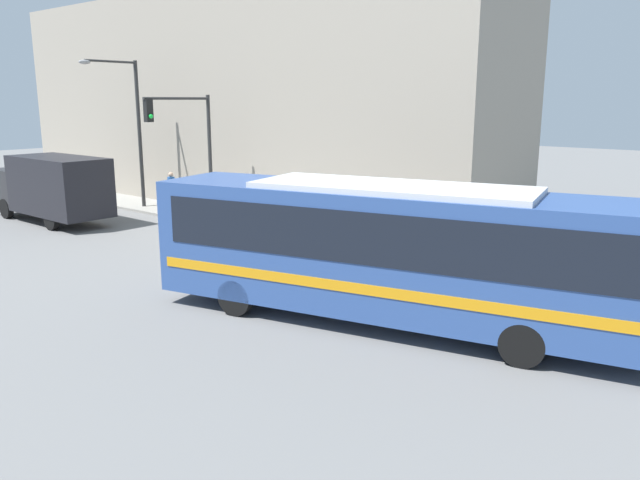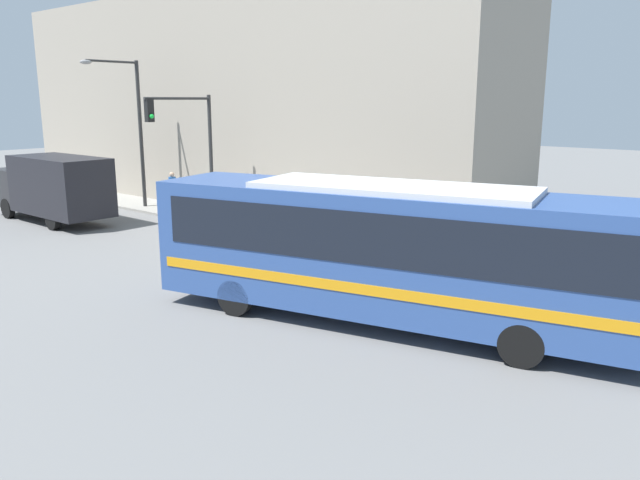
# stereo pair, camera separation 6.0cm
# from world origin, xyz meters

# --- Properties ---
(ground_plane) EXTENTS (120.00, 120.00, 0.00)m
(ground_plane) POSITION_xyz_m (0.00, 0.00, 0.00)
(ground_plane) COLOR slate
(sidewalk) EXTENTS (2.48, 70.00, 0.12)m
(sidewalk) POSITION_xyz_m (5.74, 20.00, 0.06)
(sidewalk) COLOR gray
(sidewalk) RESTS_ON ground_plane
(building_facade) EXTENTS (6.00, 29.63, 10.42)m
(building_facade) POSITION_xyz_m (9.98, 15.82, 5.21)
(building_facade) COLOR #9E9384
(building_facade) RESTS_ON ground_plane
(city_bus) EXTENTS (5.14, 12.02, 3.37)m
(city_bus) POSITION_xyz_m (-0.47, -0.71, 1.93)
(city_bus) COLOR #2D4C8C
(city_bus) RESTS_ON ground_plane
(delivery_truck) EXTENTS (2.24, 6.96, 2.89)m
(delivery_truck) POSITION_xyz_m (0.80, 17.76, 1.58)
(delivery_truck) COLOR black
(delivery_truck) RESTS_ON ground_plane
(fire_hydrant) EXTENTS (0.22, 0.29, 0.69)m
(fire_hydrant) POSITION_xyz_m (5.10, 3.72, 0.47)
(fire_hydrant) COLOR red
(fire_hydrant) RESTS_ON sidewalk
(traffic_light_pole) EXTENTS (3.28, 0.35, 5.33)m
(traffic_light_pole) POSITION_xyz_m (4.13, 12.37, 3.78)
(traffic_light_pole) COLOR #2D2D2D
(traffic_light_pole) RESTS_ON sidewalk
(parking_meter) EXTENTS (0.14, 0.14, 1.28)m
(parking_meter) POSITION_xyz_m (5.10, 9.10, 0.99)
(parking_meter) COLOR #2D2D2D
(parking_meter) RESTS_ON sidewalk
(street_lamp) EXTENTS (2.95, 0.28, 6.93)m
(street_lamp) POSITION_xyz_m (4.93, 17.60, 4.30)
(street_lamp) COLOR #2D2D2D
(street_lamp) RESTS_ON sidewalk
(pedestrian_near_corner) EXTENTS (0.34, 0.34, 1.81)m
(pedestrian_near_corner) POSITION_xyz_m (5.55, 15.60, 1.05)
(pedestrian_near_corner) COLOR slate
(pedestrian_near_corner) RESTS_ON sidewalk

